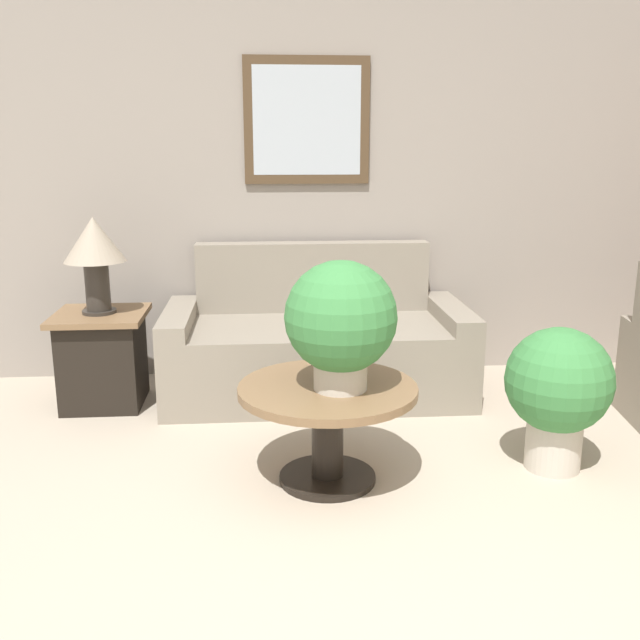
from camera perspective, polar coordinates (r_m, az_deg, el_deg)
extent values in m
cube|color=gray|center=(4.97, 2.56, 10.57)|extent=(7.22, 0.06, 2.60)
cube|color=#4C3823|center=(4.89, -1.06, 15.65)|extent=(0.83, 0.03, 0.82)
cube|color=#B2BCC6|center=(4.88, -1.06, 15.66)|extent=(0.71, 0.01, 0.70)
cube|color=gray|center=(4.61, -0.26, -3.14)|extent=(1.57, 0.91, 0.48)
cube|color=gray|center=(4.86, -0.59, 3.49)|extent=(1.57, 0.16, 0.47)
cube|color=gray|center=(4.62, -11.15, -2.74)|extent=(0.18, 0.91, 0.58)
cube|color=gray|center=(4.74, 10.35, -2.26)|extent=(0.18, 0.91, 0.58)
cylinder|color=black|center=(3.56, 0.60, -12.46)|extent=(0.47, 0.47, 0.03)
cylinder|color=black|center=(3.46, 0.61, -9.15)|extent=(0.15, 0.15, 0.42)
cylinder|color=brown|center=(3.38, 0.62, -5.59)|extent=(0.85, 0.85, 0.04)
cube|color=black|center=(4.63, -16.95, -3.20)|extent=(0.47, 0.47, 0.55)
cube|color=brown|center=(4.56, -17.21, 0.33)|extent=(0.55, 0.55, 0.03)
cylinder|color=#2D2823|center=(4.55, -17.23, 0.67)|extent=(0.20, 0.20, 0.02)
cylinder|color=#2D2823|center=(4.52, -17.38, 2.63)|extent=(0.15, 0.15, 0.30)
cone|color=gray|center=(4.48, -17.64, 6.16)|extent=(0.37, 0.37, 0.27)
cylinder|color=beige|center=(3.31, 1.64, -4.27)|extent=(0.25, 0.25, 0.15)
sphere|color=#387A3D|center=(3.23, 1.68, 0.26)|extent=(0.52, 0.52, 0.52)
cylinder|color=beige|center=(3.82, 18.17, -9.31)|extent=(0.27, 0.27, 0.27)
sphere|color=#387A3D|center=(3.70, 18.56, -4.59)|extent=(0.53, 0.53, 0.53)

